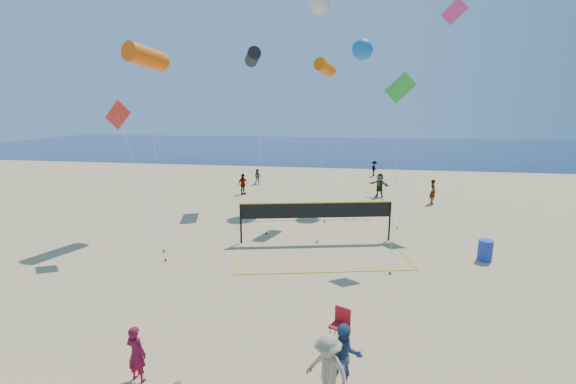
% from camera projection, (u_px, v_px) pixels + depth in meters
% --- Properties ---
extents(ground, '(120.00, 120.00, 0.00)m').
position_uv_depth(ground, '(241.00, 357.00, 11.34)').
color(ground, '#D3BC77').
rests_on(ground, ground).
extents(ocean, '(140.00, 50.00, 0.03)m').
position_uv_depth(ocean, '(335.00, 147.00, 71.08)').
color(ocean, '#101E4D').
rests_on(ocean, ground).
extents(woman, '(0.65, 0.50, 1.59)m').
position_uv_depth(woman, '(136.00, 354.00, 10.20)').
color(woman, maroon).
rests_on(woman, ground).
extents(bystander_a, '(1.10, 0.97, 1.89)m').
position_uv_depth(bystander_a, '(345.00, 359.00, 9.76)').
color(bystander_a, navy).
rests_on(bystander_a, ground).
extents(bystander_b, '(1.40, 1.20, 1.88)m').
position_uv_depth(bystander_b, '(328.00, 371.00, 9.33)').
color(bystander_b, tan).
rests_on(bystander_b, ground).
extents(far_person_0, '(0.92, 1.10, 1.76)m').
position_uv_depth(far_person_0, '(243.00, 184.00, 32.44)').
color(far_person_0, gray).
rests_on(far_person_0, ground).
extents(far_person_1, '(1.84, 1.42, 1.95)m').
position_uv_depth(far_person_1, '(379.00, 185.00, 31.51)').
color(far_person_1, gray).
rests_on(far_person_1, ground).
extents(far_person_2, '(0.52, 0.73, 1.86)m').
position_uv_depth(far_person_2, '(433.00, 192.00, 29.26)').
color(far_person_2, gray).
rests_on(far_person_2, ground).
extents(far_person_3, '(0.76, 0.61, 1.49)m').
position_uv_depth(far_person_3, '(258.00, 177.00, 36.66)').
color(far_person_3, gray).
rests_on(far_person_3, ground).
extents(far_person_4, '(0.95, 1.20, 1.62)m').
position_uv_depth(far_person_4, '(374.00, 169.00, 41.16)').
color(far_person_4, gray).
rests_on(far_person_4, ground).
extents(camp_chair, '(0.69, 0.79, 1.10)m').
position_uv_depth(camp_chair, '(341.00, 321.00, 12.18)').
color(camp_chair, '#AD131B').
rests_on(camp_chair, ground).
extents(trash_barrel, '(0.88, 0.88, 1.00)m').
position_uv_depth(trash_barrel, '(485.00, 250.00, 18.43)').
color(trash_barrel, '#1A39AC').
rests_on(trash_barrel, ground).
extents(volleyball_net, '(9.96, 9.85, 2.23)m').
position_uv_depth(volleyball_net, '(316.00, 215.00, 20.79)').
color(volleyball_net, black).
rests_on(volleyball_net, ground).
extents(kite_0, '(3.44, 5.69, 10.75)m').
position_uv_depth(kite_0, '(146.00, 57.00, 21.90)').
color(kite_0, '#FD590A').
rests_on(kite_0, ground).
extents(kite_1, '(3.60, 9.38, 11.47)m').
position_uv_depth(kite_1, '(253.00, 57.00, 28.21)').
color(kite_1, black).
rests_on(kite_1, ground).
extents(kite_2, '(1.36, 6.85, 10.23)m').
position_uv_depth(kite_2, '(325.00, 68.00, 24.44)').
color(kite_2, '#D65E06').
rests_on(kite_2, ground).
extents(kite_3, '(3.76, 1.99, 7.60)m').
position_uv_depth(kite_3, '(120.00, 123.00, 19.12)').
color(kite_3, red).
rests_on(kite_3, ground).
extents(kite_4, '(1.50, 3.27, 8.85)m').
position_uv_depth(kite_4, '(400.00, 98.00, 18.10)').
color(kite_4, green).
rests_on(kite_4, ground).
extents(kite_5, '(3.89, 3.95, 13.76)m').
position_uv_depth(kite_5, '(450.00, 27.00, 23.62)').
color(kite_5, '#EA3878').
rests_on(kite_5, ground).
extents(kite_6, '(2.27, 8.02, 15.83)m').
position_uv_depth(kite_6, '(320.00, 2.00, 28.88)').
color(kite_6, silver).
rests_on(kite_6, ground).
extents(kite_7, '(2.92, 7.14, 12.10)m').
position_uv_depth(kite_7, '(362.00, 49.00, 27.95)').
color(kite_7, blue).
rests_on(kite_7, ground).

